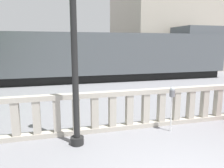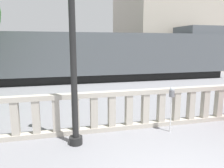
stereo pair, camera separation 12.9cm
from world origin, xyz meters
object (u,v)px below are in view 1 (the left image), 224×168
at_px(parking_meter, 172,96).
at_px(train_near, 84,56).
at_px(lamppost, 74,36).
at_px(train_far, 70,49).

bearing_deg(parking_meter, train_near, 96.63).
distance_m(lamppost, train_far, 24.60).
xyz_separation_m(lamppost, train_near, (1.65, 9.91, -1.02)).
bearing_deg(train_near, parking_meter, -83.37).
xyz_separation_m(parking_meter, train_near, (-1.14, 9.77, 0.66)).
height_order(lamppost, train_near, lamppost).
xyz_separation_m(lamppost, train_far, (1.81, 24.52, -0.86)).
relative_size(lamppost, train_far, 0.23).
bearing_deg(train_near, train_far, 89.37).
relative_size(lamppost, parking_meter, 3.91).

